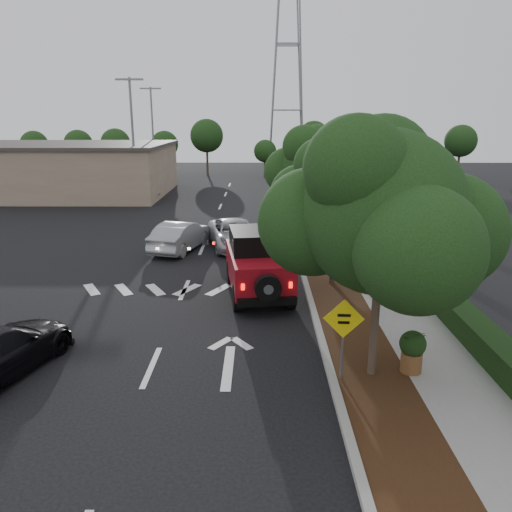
{
  "coord_description": "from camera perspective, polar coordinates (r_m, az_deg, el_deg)",
  "views": [
    {
      "loc": [
        2.79,
        -11.69,
        6.28
      ],
      "look_at": [
        2.71,
        3.0,
        2.17
      ],
      "focal_mm": 35.0,
      "sensor_mm": 36.0,
      "label": 1
    }
  ],
  "objects": [
    {
      "name": "terracotta_planter",
      "position": [
        13.12,
        17.45,
        -9.94
      ],
      "size": [
        0.66,
        0.66,
        1.15
      ],
      "rotation": [
        0.0,
        0.0,
        0.0
      ],
      "color": "brown",
      "rests_on": "ground"
    },
    {
      "name": "parked_suv",
      "position": [
        40.34,
        -14.36,
        7.39
      ],
      "size": [
        4.87,
        2.03,
        1.65
      ],
      "primitive_type": "imported",
      "rotation": [
        0.0,
        0.0,
        1.59
      ],
      "color": "#B2B6BA",
      "rests_on": "ground"
    },
    {
      "name": "street_tree_far",
      "position": [
        25.63,
        6.61,
        1.35
      ],
      "size": [
        3.4,
        3.4,
        5.62
      ],
      "primitive_type": null,
      "color": "black",
      "rests_on": "ground"
    },
    {
      "name": "ground",
      "position": [
        13.55,
        -11.86,
        -12.31
      ],
      "size": [
        120.0,
        120.0,
        0.0
      ],
      "primitive_type": "plane",
      "color": "black",
      "rests_on": "ground"
    },
    {
      "name": "hedge",
      "position": [
        25.16,
        14.38,
        1.63
      ],
      "size": [
        0.8,
        70.0,
        0.8
      ],
      "primitive_type": "cube",
      "color": "black",
      "rests_on": "ground"
    },
    {
      "name": "speed_hump_sign",
      "position": [
        12.12,
        9.95,
        -8.18
      ],
      "size": [
        0.97,
        0.1,
        2.07
      ],
      "rotation": [
        0.0,
        0.0,
        -0.07
      ],
      "color": "slate",
      "rests_on": "ground"
    },
    {
      "name": "transmission_tower",
      "position": [
        60.1,
        3.43,
        9.62
      ],
      "size": [
        7.0,
        4.0,
        28.0
      ],
      "primitive_type": null,
      "color": "slate",
      "rests_on": "ground"
    },
    {
      "name": "light_pole_a",
      "position": [
        39.32,
        -13.43,
        6.03
      ],
      "size": [
        2.0,
        0.22,
        9.0
      ],
      "primitive_type": null,
      "color": "slate",
      "rests_on": "ground"
    },
    {
      "name": "street_tree_mid",
      "position": [
        19.44,
        8.63,
        -3.38
      ],
      "size": [
        3.2,
        3.2,
        5.32
      ],
      "primitive_type": null,
      "color": "black",
      "rests_on": "ground"
    },
    {
      "name": "planting_strip",
      "position": [
        24.65,
        6.86,
        0.91
      ],
      "size": [
        1.8,
        70.0,
        0.12
      ],
      "primitive_type": "cube",
      "color": "black",
      "rests_on": "ground"
    },
    {
      "name": "sidewalk",
      "position": [
        24.94,
        11.2,
        0.9
      ],
      "size": [
        2.0,
        70.0,
        0.12
      ],
      "primitive_type": "cube",
      "color": "gray",
      "rests_on": "ground"
    },
    {
      "name": "commercial_building",
      "position": [
        45.92,
        -24.14,
        8.95
      ],
      "size": [
        22.0,
        12.0,
        4.0
      ],
      "primitive_type": "cube",
      "color": "gray",
      "rests_on": "ground"
    },
    {
      "name": "red_jeep",
      "position": [
        18.08,
        0.18,
        -0.68
      ],
      "size": [
        2.56,
        4.76,
        2.36
      ],
      "rotation": [
        0.0,
        0.0,
        0.13
      ],
      "color": "black",
      "rests_on": "ground"
    },
    {
      "name": "silver_sedan_oncoming",
      "position": [
        24.45,
        -8.61,
        2.3
      ],
      "size": [
        2.64,
        4.56,
        1.42
      ],
      "primitive_type": "imported",
      "rotation": [
        0.0,
        0.0,
        2.86
      ],
      "color": "#989B9F",
      "rests_on": "ground"
    },
    {
      "name": "street_tree_near",
      "position": [
        13.13,
        13.0,
        -13.36
      ],
      "size": [
        3.8,
        3.8,
        5.92
      ],
      "primitive_type": null,
      "color": "black",
      "rests_on": "ground"
    },
    {
      "name": "curb",
      "position": [
        24.55,
        4.54,
        0.96
      ],
      "size": [
        0.2,
        70.0,
        0.15
      ],
      "primitive_type": "cube",
      "color": "#9E9B93",
      "rests_on": "ground"
    },
    {
      "name": "silver_suv_ahead",
      "position": [
        24.75,
        -2.48,
        2.53
      ],
      "size": [
        3.24,
        5.21,
        1.34
      ],
      "primitive_type": "imported",
      "rotation": [
        0.0,
        0.0,
        0.22
      ],
      "color": "#AEAFB6",
      "rests_on": "ground"
    },
    {
      "name": "light_pole_b",
      "position": [
        51.13,
        -11.41,
        8.28
      ],
      "size": [
        2.0,
        0.22,
        9.0
      ],
      "primitive_type": null,
      "color": "slate",
      "rests_on": "ground"
    }
  ]
}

